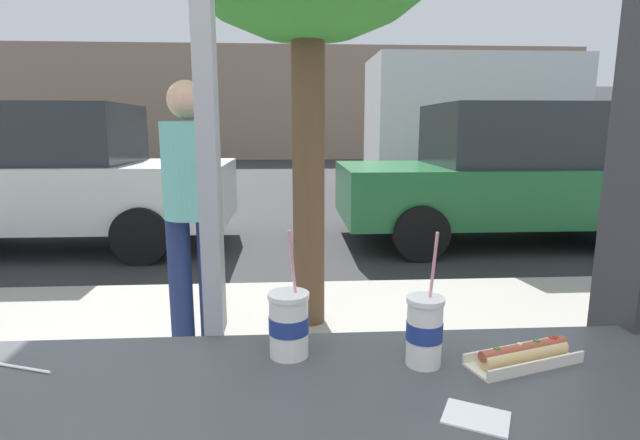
{
  "coord_description": "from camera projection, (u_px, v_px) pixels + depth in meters",
  "views": [
    {
      "loc": [
        0.21,
        -1.19,
        1.5
      ],
      "look_at": [
        0.41,
        2.1,
        0.87
      ],
      "focal_mm": 27.33,
      "sensor_mm": 36.0,
      "label": 1
    }
  ],
  "objects": [
    {
      "name": "box_truck",
      "position": [
        498.0,
        120.0,
        11.46
      ],
      "size": [
        6.38,
        2.44,
        3.06
      ],
      "color": "silver",
      "rests_on": "ground"
    },
    {
      "name": "pedestrian",
      "position": [
        192.0,
        202.0,
        2.87
      ],
      "size": [
        0.32,
        0.32,
        1.63
      ],
      "color": "navy",
      "rests_on": "sidewalk_strip"
    },
    {
      "name": "parked_car_green",
      "position": [
        506.0,
        174.0,
        6.38
      ],
      "size": [
        4.2,
        2.05,
        1.79
      ],
      "color": "#236B38",
      "rests_on": "ground"
    },
    {
      "name": "loose_straw",
      "position": [
        17.0,
        367.0,
        1.12
      ],
      "size": [
        0.18,
        0.07,
        0.01
      ],
      "primitive_type": "cylinder",
      "rotation": [
        0.0,
        1.57,
        -0.34
      ],
      "color": "white",
      "rests_on": "window_counter"
    },
    {
      "name": "parked_car_white",
      "position": [
        39.0,
        177.0,
        6.02
      ],
      "size": [
        4.6,
        1.93,
        1.78
      ],
      "color": "silver",
      "rests_on": "ground"
    },
    {
      "name": "sidewalk_strip",
      "position": [
        259.0,
        364.0,
        2.99
      ],
      "size": [
        16.0,
        2.8,
        0.13
      ],
      "primitive_type": "cube",
      "color": "#9E998E",
      "rests_on": "ground"
    },
    {
      "name": "ground_plane",
      "position": [
        280.0,
        207.0,
        9.28
      ],
      "size": [
        60.0,
        60.0,
        0.0
      ],
      "primitive_type": "plane",
      "color": "#2D2D30"
    },
    {
      "name": "soda_cup_left",
      "position": [
        289.0,
        323.0,
        1.17
      ],
      "size": [
        0.1,
        0.1,
        0.32
      ],
      "color": "white",
      "rests_on": "window_counter"
    },
    {
      "name": "hotdog_tray_far",
      "position": [
        524.0,
        355.0,
        1.14
      ],
      "size": [
        0.29,
        0.17,
        0.05
      ],
      "color": "beige",
      "rests_on": "window_counter"
    },
    {
      "name": "napkin_wrapper",
      "position": [
        476.0,
        418.0,
        0.93
      ],
      "size": [
        0.15,
        0.14,
        0.0
      ],
      "primitive_type": "cube",
      "rotation": [
        0.0,
        0.0,
        -0.49
      ],
      "color": "white",
      "rests_on": "window_counter"
    },
    {
      "name": "soda_cup_right",
      "position": [
        424.0,
        330.0,
        1.13
      ],
      "size": [
        0.09,
        0.09,
        0.32
      ],
      "color": "silver",
      "rests_on": "window_counter"
    },
    {
      "name": "building_facade_far",
      "position": [
        285.0,
        103.0,
        22.77
      ],
      "size": [
        28.0,
        1.2,
        5.15
      ],
      "primitive_type": "cube",
      "color": "gray",
      "rests_on": "ground"
    }
  ]
}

